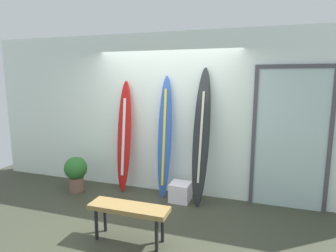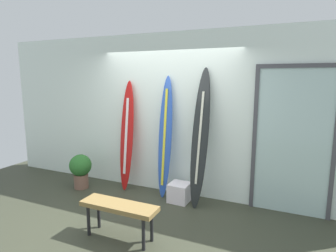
% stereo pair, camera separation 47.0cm
% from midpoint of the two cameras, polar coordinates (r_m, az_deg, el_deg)
% --- Properties ---
extents(ground, '(8.00, 8.00, 0.04)m').
position_cam_midpoint_polar(ground, '(4.33, -8.77, -18.87)').
color(ground, '#35382A').
extents(wall_back, '(7.20, 0.20, 2.80)m').
position_cam_midpoint_polar(wall_back, '(5.03, -2.48, 2.37)').
color(wall_back, white).
rests_on(wall_back, ground).
extents(surfboard_crimson, '(0.28, 0.31, 1.99)m').
position_cam_midpoint_polar(surfboard_crimson, '(5.16, -11.40, -2.19)').
color(surfboard_crimson, '#B61614').
rests_on(surfboard_crimson, ground).
extents(surfboard_cobalt, '(0.24, 0.33, 2.08)m').
position_cam_midpoint_polar(surfboard_cobalt, '(4.83, -3.47, -2.47)').
color(surfboard_cobalt, blue).
rests_on(surfboard_cobalt, ground).
extents(surfboard_charcoal, '(0.28, 0.50, 2.21)m').
position_cam_midpoint_polar(surfboard_charcoal, '(4.53, 3.76, -2.42)').
color(surfboard_charcoal, black).
rests_on(surfboard_charcoal, ground).
extents(display_block_left, '(0.34, 0.34, 0.31)m').
position_cam_midpoint_polar(display_block_left, '(4.86, -0.32, -13.16)').
color(display_block_left, white).
rests_on(display_block_left, ground).
extents(glass_door, '(1.15, 0.06, 2.24)m').
position_cam_midpoint_polar(glass_door, '(4.64, 20.82, -2.00)').
color(glass_door, silver).
rests_on(glass_door, ground).
extents(potted_plant, '(0.41, 0.41, 0.64)m').
position_cam_midpoint_polar(potted_plant, '(5.49, -20.42, -8.62)').
color(potted_plant, brown).
rests_on(potted_plant, ground).
extents(bench, '(1.02, 0.30, 0.47)m').
position_cam_midpoint_polar(bench, '(3.75, -11.60, -16.40)').
color(bench, olive).
rests_on(bench, ground).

